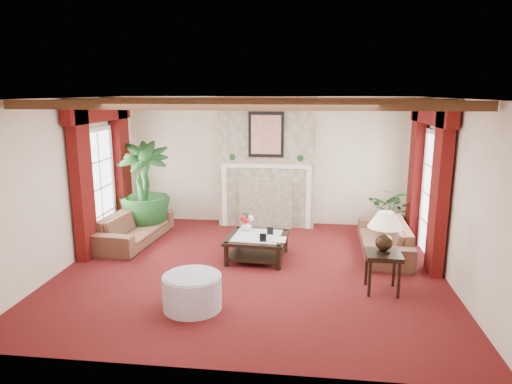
# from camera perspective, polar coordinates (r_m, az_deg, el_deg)

# --- Properties ---
(floor) EXTENTS (6.00, 6.00, 0.00)m
(floor) POSITION_cam_1_polar(r_m,az_deg,el_deg) (7.45, -0.56, -9.60)
(floor) COLOR #3F0B0C
(floor) RESTS_ON ground
(ceiling) EXTENTS (6.00, 6.00, 0.00)m
(ceiling) POSITION_cam_1_polar(r_m,az_deg,el_deg) (6.91, -0.61, 11.63)
(ceiling) COLOR white
(ceiling) RESTS_ON floor
(back_wall) EXTENTS (6.00, 0.02, 2.70)m
(back_wall) POSITION_cam_1_polar(r_m,az_deg,el_deg) (9.75, 1.50, 3.90)
(back_wall) COLOR beige
(back_wall) RESTS_ON ground
(left_wall) EXTENTS (0.02, 5.50, 2.70)m
(left_wall) POSITION_cam_1_polar(r_m,az_deg,el_deg) (8.01, -22.39, 1.08)
(left_wall) COLOR beige
(left_wall) RESTS_ON ground
(right_wall) EXTENTS (0.02, 5.50, 2.70)m
(right_wall) POSITION_cam_1_polar(r_m,az_deg,el_deg) (7.31, 23.42, -0.01)
(right_wall) COLOR beige
(right_wall) RESTS_ON ground
(ceiling_beams) EXTENTS (6.00, 3.00, 0.12)m
(ceiling_beams) POSITION_cam_1_polar(r_m,az_deg,el_deg) (6.91, -0.60, 11.14)
(ceiling_beams) COLOR #382311
(ceiling_beams) RESTS_ON ceiling
(fireplace) EXTENTS (2.00, 0.52, 2.70)m
(fireplace) POSITION_cam_1_polar(r_m,az_deg,el_deg) (9.44, 1.43, 11.85)
(fireplace) COLOR tan
(fireplace) RESTS_ON ground
(french_door_left) EXTENTS (0.10, 1.10, 2.16)m
(french_door_left) POSITION_cam_1_polar(r_m,az_deg,el_deg) (8.77, -19.48, 7.38)
(french_door_left) COLOR white
(french_door_left) RESTS_ON ground
(french_door_right) EXTENTS (0.10, 1.10, 2.16)m
(french_door_right) POSITION_cam_1_polar(r_m,az_deg,el_deg) (8.15, 21.73, 6.87)
(french_door_right) COLOR white
(french_door_right) RESTS_ON ground
(curtains_left) EXTENTS (0.20, 2.40, 2.55)m
(curtains_left) POSITION_cam_1_polar(r_m,az_deg,el_deg) (8.70, -19.03, 10.15)
(curtains_left) COLOR #440A09
(curtains_left) RESTS_ON ground
(curtains_right) EXTENTS (0.20, 2.40, 2.55)m
(curtains_right) POSITION_cam_1_polar(r_m,az_deg,el_deg) (8.10, 21.21, 9.87)
(curtains_right) COLOR #440A09
(curtains_right) RESTS_ON ground
(sofa_left) EXTENTS (2.08, 0.92, 0.78)m
(sofa_left) POSITION_cam_1_polar(r_m,az_deg,el_deg) (8.92, -14.95, -3.66)
(sofa_left) COLOR #330D14
(sofa_left) RESTS_ON ground
(sofa_right) EXTENTS (1.97, 0.67, 0.76)m
(sofa_right) POSITION_cam_1_polar(r_m,az_deg,el_deg) (8.32, 15.74, -4.93)
(sofa_right) COLOR #330D14
(sofa_right) RESTS_ON ground
(potted_palm) EXTENTS (1.91, 2.32, 1.02)m
(potted_palm) POSITION_cam_1_polar(r_m,az_deg,el_deg) (9.45, -13.74, -1.92)
(potted_palm) COLOR black
(potted_palm) RESTS_ON ground
(small_plant) EXTENTS (1.74, 1.75, 0.77)m
(small_plant) POSITION_cam_1_polar(r_m,az_deg,el_deg) (9.35, 16.65, -3.04)
(small_plant) COLOR black
(small_plant) RESTS_ON ground
(coffee_table) EXTENTS (1.06, 1.06, 0.40)m
(coffee_table) POSITION_cam_1_polar(r_m,az_deg,el_deg) (7.82, 0.14, -6.93)
(coffee_table) COLOR black
(coffee_table) RESTS_ON ground
(side_table) EXTENTS (0.62, 0.62, 0.58)m
(side_table) POSITION_cam_1_polar(r_m,az_deg,el_deg) (6.82, 15.50, -9.61)
(side_table) COLOR black
(side_table) RESTS_ON ground
(ottoman) EXTENTS (0.77, 0.77, 0.45)m
(ottoman) POSITION_cam_1_polar(r_m,az_deg,el_deg) (6.18, -7.97, -12.27)
(ottoman) COLOR #ADA3B9
(ottoman) RESTS_ON ground
(table_lamp) EXTENTS (0.48, 0.48, 0.61)m
(table_lamp) POSITION_cam_1_polar(r_m,az_deg,el_deg) (6.62, 15.79, -4.81)
(table_lamp) COLOR black
(table_lamp) RESTS_ON side_table
(flower_vase) EXTENTS (0.25, 0.26, 0.19)m
(flower_vase) POSITION_cam_1_polar(r_m,az_deg,el_deg) (8.00, -1.20, -4.25)
(flower_vase) COLOR silver
(flower_vase) RESTS_ON coffee_table
(book) EXTENTS (0.23, 0.03, 0.31)m
(book) POSITION_cam_1_polar(r_m,az_deg,el_deg) (7.49, 2.05, -4.94)
(book) COLOR black
(book) RESTS_ON coffee_table
(photo_frame_a) EXTENTS (0.11, 0.03, 0.15)m
(photo_frame_a) POSITION_cam_1_polar(r_m,az_deg,el_deg) (7.43, 0.87, -5.75)
(photo_frame_a) COLOR black
(photo_frame_a) RESTS_ON coffee_table
(photo_frame_b) EXTENTS (0.11, 0.04, 0.14)m
(photo_frame_b) POSITION_cam_1_polar(r_m,az_deg,el_deg) (7.79, 1.78, -4.92)
(photo_frame_b) COLOR black
(photo_frame_b) RESTS_ON coffee_table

